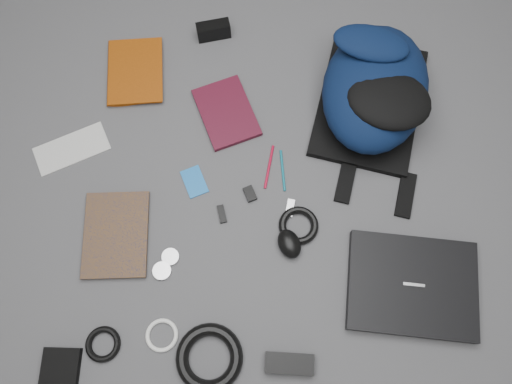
{
  "coord_description": "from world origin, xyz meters",
  "views": [
    {
      "loc": [
        -0.0,
        -0.44,
        1.35
      ],
      "look_at": [
        0.0,
        0.0,
        0.02
      ],
      "focal_mm": 35.0,
      "sensor_mm": 36.0,
      "label": 1
    }
  ],
  "objects_px": {
    "comic_book": "(84,236)",
    "pouch": "(61,367)",
    "textbook_red": "(108,73)",
    "compact_camera": "(214,30)",
    "mouse": "(289,244)",
    "laptop": "(412,286)",
    "dvd_case": "(226,113)",
    "backpack": "(375,88)",
    "power_brick": "(289,364)"
  },
  "relations": [
    {
      "from": "comic_book",
      "to": "pouch",
      "type": "height_order",
      "value": "pouch"
    },
    {
      "from": "textbook_red",
      "to": "compact_camera",
      "type": "height_order",
      "value": "compact_camera"
    },
    {
      "from": "mouse",
      "to": "pouch",
      "type": "relative_size",
      "value": 0.9
    },
    {
      "from": "laptop",
      "to": "textbook_red",
      "type": "distance_m",
      "value": 1.08
    },
    {
      "from": "laptop",
      "to": "dvd_case",
      "type": "distance_m",
      "value": 0.72
    },
    {
      "from": "textbook_red",
      "to": "pouch",
      "type": "bearing_deg",
      "value": -96.67
    },
    {
      "from": "backpack",
      "to": "mouse",
      "type": "height_order",
      "value": "backpack"
    },
    {
      "from": "mouse",
      "to": "power_brick",
      "type": "height_order",
      "value": "mouse"
    },
    {
      "from": "comic_book",
      "to": "dvd_case",
      "type": "xyz_separation_m",
      "value": [
        0.39,
        0.38,
        -0.0
      ]
    },
    {
      "from": "laptop",
      "to": "comic_book",
      "type": "xyz_separation_m",
      "value": [
        -0.89,
        0.14,
        -0.01
      ]
    },
    {
      "from": "compact_camera",
      "to": "pouch",
      "type": "relative_size",
      "value": 1.12
    },
    {
      "from": "laptop",
      "to": "compact_camera",
      "type": "xyz_separation_m",
      "value": [
        -0.54,
        0.79,
        0.01
      ]
    },
    {
      "from": "textbook_red",
      "to": "laptop",
      "type": "bearing_deg",
      "value": -40.73
    },
    {
      "from": "textbook_red",
      "to": "mouse",
      "type": "xyz_separation_m",
      "value": [
        0.54,
        -0.54,
        0.01
      ]
    },
    {
      "from": "textbook_red",
      "to": "comic_book",
      "type": "height_order",
      "value": "textbook_red"
    },
    {
      "from": "textbook_red",
      "to": "compact_camera",
      "type": "xyz_separation_m",
      "value": [
        0.32,
        0.14,
        0.02
      ]
    },
    {
      "from": "comic_book",
      "to": "compact_camera",
      "type": "distance_m",
      "value": 0.74
    },
    {
      "from": "textbook_red",
      "to": "mouse",
      "type": "relative_size",
      "value": 2.71
    },
    {
      "from": "comic_book",
      "to": "dvd_case",
      "type": "height_order",
      "value": "comic_book"
    },
    {
      "from": "backpack",
      "to": "textbook_red",
      "type": "relative_size",
      "value": 2.03
    },
    {
      "from": "backpack",
      "to": "textbook_red",
      "type": "xyz_separation_m",
      "value": [
        -0.79,
        0.1,
        -0.08
      ]
    },
    {
      "from": "backpack",
      "to": "mouse",
      "type": "distance_m",
      "value": 0.51
    },
    {
      "from": "dvd_case",
      "to": "power_brick",
      "type": "bearing_deg",
      "value": -97.56
    },
    {
      "from": "comic_book",
      "to": "mouse",
      "type": "distance_m",
      "value": 0.56
    },
    {
      "from": "power_brick",
      "to": "laptop",
      "type": "bearing_deg",
      "value": 34.09
    },
    {
      "from": "dvd_case",
      "to": "mouse",
      "type": "distance_m",
      "value": 0.44
    },
    {
      "from": "backpack",
      "to": "dvd_case",
      "type": "distance_m",
      "value": 0.44
    },
    {
      "from": "dvd_case",
      "to": "laptop",
      "type": "bearing_deg",
      "value": -66.98
    },
    {
      "from": "dvd_case",
      "to": "pouch",
      "type": "relative_size",
      "value": 2.27
    },
    {
      "from": "mouse",
      "to": "power_brick",
      "type": "xyz_separation_m",
      "value": [
        -0.01,
        -0.31,
        -0.01
      ]
    },
    {
      "from": "dvd_case",
      "to": "power_brick",
      "type": "relative_size",
      "value": 1.71
    },
    {
      "from": "backpack",
      "to": "laptop",
      "type": "height_order",
      "value": "backpack"
    },
    {
      "from": "backpack",
      "to": "dvd_case",
      "type": "bearing_deg",
      "value": -161.33
    },
    {
      "from": "dvd_case",
      "to": "compact_camera",
      "type": "height_order",
      "value": "compact_camera"
    },
    {
      "from": "laptop",
      "to": "pouch",
      "type": "bearing_deg",
      "value": -161.17
    },
    {
      "from": "backpack",
      "to": "mouse",
      "type": "xyz_separation_m",
      "value": [
        -0.25,
        -0.43,
        -0.07
      ]
    },
    {
      "from": "mouse",
      "to": "pouch",
      "type": "height_order",
      "value": "mouse"
    },
    {
      "from": "laptop",
      "to": "power_brick",
      "type": "height_order",
      "value": "laptop"
    },
    {
      "from": "backpack",
      "to": "power_brick",
      "type": "distance_m",
      "value": 0.79
    },
    {
      "from": "backpack",
      "to": "dvd_case",
      "type": "xyz_separation_m",
      "value": [
        -0.43,
        -0.03,
        -0.09
      ]
    },
    {
      "from": "textbook_red",
      "to": "dvd_case",
      "type": "bearing_deg",
      "value": -23.8
    },
    {
      "from": "pouch",
      "to": "comic_book",
      "type": "bearing_deg",
      "value": 86.38
    },
    {
      "from": "mouse",
      "to": "power_brick",
      "type": "relative_size",
      "value": 0.68
    },
    {
      "from": "comic_book",
      "to": "power_brick",
      "type": "relative_size",
      "value": 1.97
    },
    {
      "from": "textbook_red",
      "to": "dvd_case",
      "type": "height_order",
      "value": "textbook_red"
    },
    {
      "from": "comic_book",
      "to": "pouch",
      "type": "relative_size",
      "value": 2.61
    },
    {
      "from": "textbook_red",
      "to": "compact_camera",
      "type": "distance_m",
      "value": 0.35
    },
    {
      "from": "dvd_case",
      "to": "mouse",
      "type": "bearing_deg",
      "value": -87.34
    },
    {
      "from": "comic_book",
      "to": "dvd_case",
      "type": "relative_size",
      "value": 1.15
    },
    {
      "from": "textbook_red",
      "to": "pouch",
      "type": "xyz_separation_m",
      "value": [
        -0.04,
        -0.85,
        -0.0
      ]
    }
  ]
}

